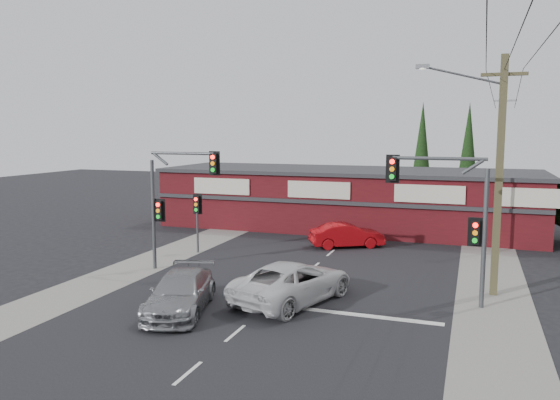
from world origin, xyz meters
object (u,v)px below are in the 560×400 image
(silver_suv, at_px, (180,293))
(red_sedan, at_px, (347,235))
(utility_pole, at_px, (496,168))
(white_suv, at_px, (293,282))
(shop_building, at_px, (347,198))

(silver_suv, bearing_deg, red_sedan, 60.31)
(utility_pole, bearing_deg, white_suv, -154.23)
(white_suv, distance_m, utility_pole, 9.62)
(white_suv, distance_m, red_sedan, 11.04)
(silver_suv, relative_size, red_sedan, 1.16)
(white_suv, xyz_separation_m, silver_suv, (-3.68, -2.67, -0.08))
(white_suv, relative_size, silver_suv, 1.16)
(red_sedan, height_order, shop_building, shop_building)
(red_sedan, bearing_deg, shop_building, -16.57)
(white_suv, bearing_deg, silver_suv, 54.07)
(white_suv, height_order, utility_pole, utility_pole)
(shop_building, bearing_deg, utility_pole, -56.24)
(red_sedan, relative_size, shop_building, 0.16)
(red_sedan, relative_size, utility_pole, 0.44)
(white_suv, bearing_deg, red_sedan, -70.61)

